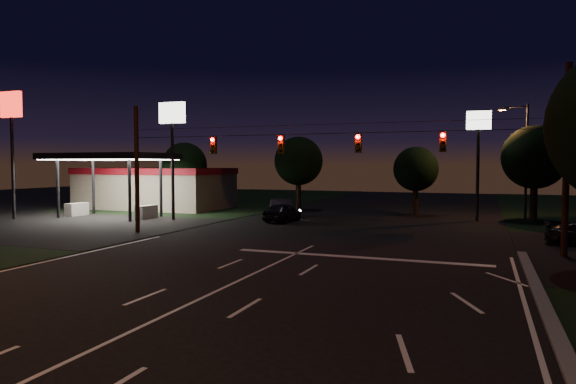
% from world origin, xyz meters
% --- Properties ---
extents(ground, '(140.00, 140.00, 0.00)m').
position_xyz_m(ground, '(0.00, 0.00, 0.00)').
color(ground, black).
rests_on(ground, ground).
extents(cross_street_left, '(20.00, 16.00, 0.02)m').
position_xyz_m(cross_street_left, '(-20.00, 16.00, 0.00)').
color(cross_street_left, black).
rests_on(cross_street_left, ground).
extents(stop_bar, '(12.00, 0.50, 0.01)m').
position_xyz_m(stop_bar, '(3.00, 11.50, 0.01)').
color(stop_bar, silver).
rests_on(stop_bar, ground).
extents(utility_pole_right, '(0.30, 0.30, 9.00)m').
position_xyz_m(utility_pole_right, '(12.00, 15.00, 0.00)').
color(utility_pole_right, black).
rests_on(utility_pole_right, ground).
extents(utility_pole_left, '(0.28, 0.28, 8.00)m').
position_xyz_m(utility_pole_left, '(-12.00, 15.00, 0.00)').
color(utility_pole_left, black).
rests_on(utility_pole_left, ground).
extents(signal_span, '(24.00, 0.40, 1.56)m').
position_xyz_m(signal_span, '(-0.00, 14.96, 5.50)').
color(signal_span, black).
rests_on(signal_span, ground).
extents(gas_station, '(14.20, 16.10, 5.25)m').
position_xyz_m(gas_station, '(-21.86, 30.39, 2.38)').
color(gas_station, gray).
rests_on(gas_station, ground).
extents(pole_sign_left_near, '(2.20, 0.30, 9.10)m').
position_xyz_m(pole_sign_left_near, '(-14.00, 22.00, 6.98)').
color(pole_sign_left_near, black).
rests_on(pole_sign_left_near, ground).
extents(pole_sign_left_far, '(2.00, 0.30, 10.00)m').
position_xyz_m(pole_sign_left_far, '(-26.00, 18.00, 7.61)').
color(pole_sign_left_far, black).
rests_on(pole_sign_left_far, ground).
extents(pole_sign_right, '(1.80, 0.30, 8.40)m').
position_xyz_m(pole_sign_right, '(8.00, 30.00, 6.24)').
color(pole_sign_right, black).
rests_on(pole_sign_right, ground).
extents(street_light_right_far, '(2.20, 0.35, 9.00)m').
position_xyz_m(street_light_right_far, '(11.24, 32.00, 5.24)').
color(street_light_right_far, black).
rests_on(street_light_right_far, ground).
extents(tree_far_a, '(4.20, 4.20, 6.42)m').
position_xyz_m(tree_far_a, '(-17.98, 30.12, 4.26)').
color(tree_far_a, black).
rests_on(tree_far_a, ground).
extents(tree_far_b, '(4.60, 4.60, 6.98)m').
position_xyz_m(tree_far_b, '(-7.98, 34.13, 4.61)').
color(tree_far_b, black).
rests_on(tree_far_b, ground).
extents(tree_far_c, '(3.80, 3.80, 5.86)m').
position_xyz_m(tree_far_c, '(3.02, 33.10, 3.90)').
color(tree_far_c, black).
rests_on(tree_far_c, ground).
extents(tree_far_d, '(4.80, 4.80, 7.30)m').
position_xyz_m(tree_far_d, '(12.02, 31.13, 4.83)').
color(tree_far_d, black).
rests_on(tree_far_d, ground).
extents(car_oncoming_a, '(1.90, 4.29, 1.43)m').
position_xyz_m(car_oncoming_a, '(-5.76, 24.20, 0.72)').
color(car_oncoming_a, black).
rests_on(car_oncoming_a, ground).
extents(car_oncoming_b, '(2.85, 4.96, 1.55)m').
position_xyz_m(car_oncoming_b, '(-6.83, 26.96, 0.77)').
color(car_oncoming_b, black).
rests_on(car_oncoming_b, ground).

